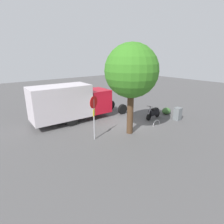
{
  "coord_description": "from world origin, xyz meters",
  "views": [
    {
      "loc": [
        8.8,
        9.9,
        5.2
      ],
      "look_at": [
        0.77,
        -0.25,
        1.1
      ],
      "focal_mm": 29.04,
      "sensor_mm": 36.0,
      "label": 1
    }
  ],
  "objects_px": {
    "street_tree": "(131,71)",
    "box_truck_near": "(72,101)",
    "stop_sign": "(94,111)",
    "motorcycle": "(154,113)",
    "bike_rack_hoop": "(156,125)",
    "utility_cabinet": "(178,114)"
  },
  "relations": [
    {
      "from": "street_tree",
      "to": "bike_rack_hoop",
      "type": "relative_size",
      "value": 7.02
    },
    {
      "from": "street_tree",
      "to": "bike_rack_hoop",
      "type": "height_order",
      "value": "street_tree"
    },
    {
      "from": "motorcycle",
      "to": "bike_rack_hoop",
      "type": "bearing_deg",
      "value": 44.12
    },
    {
      "from": "box_truck_near",
      "to": "street_tree",
      "type": "xyz_separation_m",
      "value": [
        -2.0,
        4.62,
        2.56
      ]
    },
    {
      "from": "box_truck_near",
      "to": "bike_rack_hoop",
      "type": "xyz_separation_m",
      "value": [
        -4.64,
        4.86,
        -1.64
      ]
    },
    {
      "from": "box_truck_near",
      "to": "utility_cabinet",
      "type": "distance_m",
      "value": 8.73
    },
    {
      "from": "motorcycle",
      "to": "stop_sign",
      "type": "distance_m",
      "value": 6.27
    },
    {
      "from": "box_truck_near",
      "to": "stop_sign",
      "type": "relative_size",
      "value": 2.87
    },
    {
      "from": "utility_cabinet",
      "to": "bike_rack_hoop",
      "type": "distance_m",
      "value": 2.38
    },
    {
      "from": "street_tree",
      "to": "box_truck_near",
      "type": "bearing_deg",
      "value": -66.61
    },
    {
      "from": "utility_cabinet",
      "to": "street_tree",
      "type": "bearing_deg",
      "value": -6.47
    },
    {
      "from": "utility_cabinet",
      "to": "bike_rack_hoop",
      "type": "height_order",
      "value": "utility_cabinet"
    },
    {
      "from": "street_tree",
      "to": "utility_cabinet",
      "type": "height_order",
      "value": "street_tree"
    },
    {
      "from": "box_truck_near",
      "to": "street_tree",
      "type": "relative_size",
      "value": 1.37
    },
    {
      "from": "stop_sign",
      "to": "street_tree",
      "type": "height_order",
      "value": "street_tree"
    },
    {
      "from": "motorcycle",
      "to": "street_tree",
      "type": "distance_m",
      "value": 5.25
    },
    {
      "from": "street_tree",
      "to": "utility_cabinet",
      "type": "xyz_separation_m",
      "value": [
        -4.93,
        0.56,
        -3.68
      ]
    },
    {
      "from": "box_truck_near",
      "to": "street_tree",
      "type": "distance_m",
      "value": 5.65
    },
    {
      "from": "motorcycle",
      "to": "street_tree",
      "type": "relative_size",
      "value": 0.3
    },
    {
      "from": "box_truck_near",
      "to": "stop_sign",
      "type": "bearing_deg",
      "value": -94.35
    },
    {
      "from": "box_truck_near",
      "to": "motorcycle",
      "type": "height_order",
      "value": "box_truck_near"
    },
    {
      "from": "box_truck_near",
      "to": "motorcycle",
      "type": "xyz_separation_m",
      "value": [
        -5.64,
        3.73,
        -1.12
      ]
    }
  ]
}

